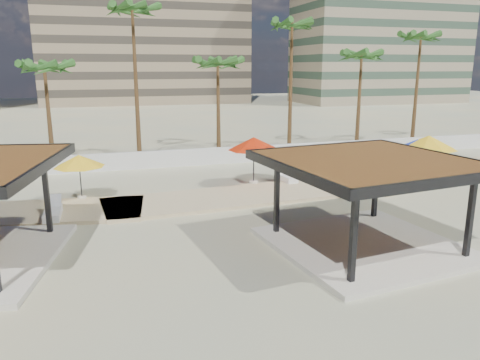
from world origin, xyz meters
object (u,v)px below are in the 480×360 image
Objects in this scene: pavilion_central at (367,195)px; lounger_a at (53,213)px; umbrella_c at (254,144)px; lounger_b at (286,177)px; lounger_c at (343,188)px.

pavilion_central reaches higher than lounger_a.
umbrella_c reaches higher than lounger_b.
lounger_a is at bearing 99.65° from lounger_b.
pavilion_central is 3.79× the size of lounger_b.
pavilion_central reaches higher than lounger_b.
lounger_a is 13.40m from lounger_b.
pavilion_central is 2.15× the size of umbrella_c.
umbrella_c is 11.59m from lounger_a.
pavilion_central reaches higher than umbrella_c.
umbrella_c is 5.70m from lounger_c.
lounger_b is 3.94m from lounger_c.
lounger_c is at bearing -154.82° from lounger_b.
pavilion_central is at bearing -119.90° from lounger_a.
lounger_a is at bearing 92.59° from lounger_c.
umbrella_c is at bearing 86.23° from lounger_b.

